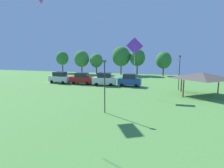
{
  "coord_description": "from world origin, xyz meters",
  "views": [
    {
      "loc": [
        5.29,
        0.99,
        6.89
      ],
      "look_at": [
        1.22,
        15.75,
        4.32
      ],
      "focal_mm": 32.0,
      "sensor_mm": 36.0,
      "label": 1
    }
  ],
  "objects": [
    {
      "name": "parked_car_third_from_left",
      "position": [
        -6.66,
        38.61,
        1.24
      ],
      "size": [
        4.83,
        2.5,
        2.54
      ],
      "rotation": [
        0.0,
        0.0,
        0.11
      ],
      "color": "silver",
      "rests_on": "ground"
    },
    {
      "name": "treeline_tree_2",
      "position": [
        -14.73,
        56.37,
        4.0
      ],
      "size": [
        3.74,
        3.74,
        6.07
      ],
      "color": "brown",
      "rests_on": "ground"
    },
    {
      "name": "parked_car_rightmost_in_row",
      "position": [
        -1.6,
        38.85,
        1.18
      ],
      "size": [
        4.44,
        2.02,
        2.39
      ],
      "rotation": [
        0.0,
        0.0,
        -0.01
      ],
      "color": "#234299",
      "rests_on": "ground"
    },
    {
      "name": "light_post_0",
      "position": [
        -1.21,
        21.55,
        3.33
      ],
      "size": [
        0.36,
        0.2,
        5.87
      ],
      "color": "#2D2D33",
      "rests_on": "ground"
    },
    {
      "name": "treeline_tree_4",
      "position": [
        -2.89,
        57.68,
        4.93
      ],
      "size": [
        4.36,
        4.36,
        7.34
      ],
      "color": "brown",
      "rests_on": "ground"
    },
    {
      "name": "park_pavilion",
      "position": [
        10.63,
        34.01,
        3.08
      ],
      "size": [
        7.36,
        5.76,
        3.6
      ],
      "color": "brown",
      "rests_on": "ground"
    },
    {
      "name": "light_post_1",
      "position": [
        7.42,
        37.73,
        3.42
      ],
      "size": [
        0.36,
        0.2,
        6.05
      ],
      "color": "#2D2D33",
      "rests_on": "ground"
    },
    {
      "name": "kite_flying_6",
      "position": [
        0.45,
        31.53,
        7.44
      ],
      "size": [
        2.45,
        1.01,
        5.26
      ],
      "color": "purple"
    },
    {
      "name": "treeline_tree_0",
      "position": [
        -26.54,
        57.65,
        4.51
      ],
      "size": [
        3.87,
        3.87,
        6.65
      ],
      "color": "brown",
      "rests_on": "ground"
    },
    {
      "name": "treeline_tree_3",
      "position": [
        -7.53,
        57.38,
        5.24
      ],
      "size": [
        5.17,
        5.17,
        8.1
      ],
      "color": "brown",
      "rests_on": "ground"
    },
    {
      "name": "parked_car_second_from_left",
      "position": [
        -11.72,
        38.94,
        1.15
      ],
      "size": [
        4.78,
        2.31,
        2.33
      ],
      "rotation": [
        0.0,
        0.0,
        0.08
      ],
      "color": "maroon",
      "rests_on": "ground"
    },
    {
      "name": "treeline_tree_5",
      "position": [
        4.34,
        57.9,
        4.27
      ],
      "size": [
        4.23,
        4.23,
        6.61
      ],
      "color": "brown",
      "rests_on": "ground"
    },
    {
      "name": "parked_car_leftmost",
      "position": [
        -16.77,
        38.89,
        1.17
      ],
      "size": [
        4.85,
        2.49,
        2.37
      ],
      "rotation": [
        0.0,
        0.0,
        -0.12
      ],
      "color": "silver",
      "rests_on": "ground"
    },
    {
      "name": "treeline_tree_1",
      "position": [
        -19.23,
        55.99,
        4.5
      ],
      "size": [
        4.43,
        4.43,
        6.94
      ],
      "color": "brown",
      "rests_on": "ground"
    }
  ]
}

